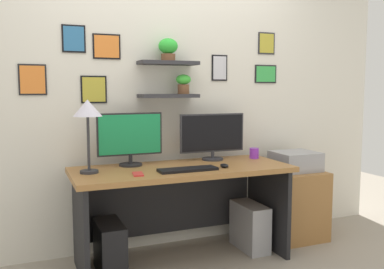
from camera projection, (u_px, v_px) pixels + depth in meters
ground_plane at (183, 261)px, 3.32m from camera, size 8.00×8.00×0.00m
back_wall_assembly at (164, 88)px, 3.57m from camera, size 4.40×0.24×2.70m
desk at (180, 192)px, 3.31m from camera, size 1.67×0.68×0.75m
monitor_left at (130, 137)px, 3.28m from camera, size 0.51×0.18×0.41m
monitor_right at (212, 135)px, 3.55m from camera, size 0.58×0.18×0.39m
keyboard at (188, 169)px, 3.09m from camera, size 0.44×0.14×0.02m
computer_mouse at (224, 166)px, 3.22m from camera, size 0.06×0.09×0.03m
desk_lamp at (88, 113)px, 2.96m from camera, size 0.20×0.20×0.52m
cell_phone at (138, 174)px, 2.95m from camera, size 0.09×0.15×0.01m
coffee_mug at (254, 153)px, 3.64m from camera, size 0.08×0.08×0.09m
drawer_cabinet at (294, 204)px, 3.83m from camera, size 0.44×0.50×0.62m
printer at (295, 161)px, 3.79m from camera, size 0.38×0.34×0.17m
computer_tower_left at (110, 248)px, 3.07m from camera, size 0.18×0.40×0.38m
computer_tower_right at (250, 226)px, 3.55m from camera, size 0.18×0.40×0.39m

